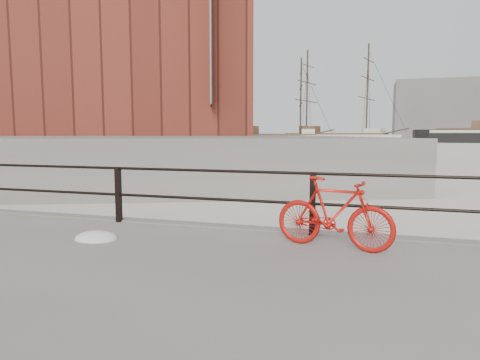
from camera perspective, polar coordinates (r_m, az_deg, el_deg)
The scene contains 11 objects.
far_quay at distance 87.24m, azimuth -8.35°, elevation 5.50°, with size 24.00×150.00×1.80m, color gray.
bicycle at distance 6.10m, azimuth 12.42°, elevation -4.31°, with size 1.66×0.25×1.00m, color red.
schooner_mid at distance 91.33m, azimuth 12.53°, elevation 4.88°, with size 28.15×11.91×20.32m, color beige, non-canonical shape.
schooner_left at distance 84.45m, azimuth 4.56°, elevation 4.91°, with size 22.35×10.16×17.18m, color silver, non-canonical shape.
workboat_near at distance 44.98m, azimuth -8.50°, elevation 3.70°, with size 11.63×3.88×7.00m, color black, non-canonical shape.
workboat_far at distance 54.24m, azimuth -13.76°, elevation 4.01°, with size 11.32×3.91×7.00m, color black, non-canonical shape.
apartment_mustard at distance 55.63m, azimuth -12.80°, elevation 17.45°, with size 22.00×15.00×22.20m, color gold.
apartment_cream at distance 78.11m, azimuth -10.44°, elevation 13.84°, with size 20.00×15.00×21.20m, color beige.
apartment_grey at distance 99.99m, azimuth -9.23°, elevation 12.75°, with size 22.00×15.00×23.20m, color #ACADA7.
apartment_brick at distance 122.73m, azimuth -8.42°, elevation 11.07°, with size 24.00×15.00×21.20m, color brown.
industrial_west at distance 148.73m, azimuth 26.07°, elevation 8.34°, with size 32.00×18.00×18.00m, color gray.
Camera 1 is at (-2.65, -6.83, 1.96)m, focal length 32.00 mm.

